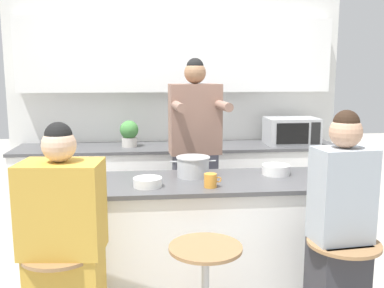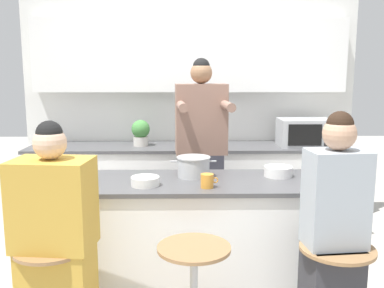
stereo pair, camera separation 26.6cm
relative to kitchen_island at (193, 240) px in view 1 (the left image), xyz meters
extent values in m
cube|color=silver|center=(0.00, 1.65, 0.89)|extent=(3.49, 0.06, 2.70)
cube|color=white|center=(0.00, 1.54, 1.37)|extent=(3.21, 0.16, 0.75)
cube|color=white|center=(0.00, 1.32, -0.01)|extent=(3.21, 0.57, 0.89)
cube|color=#4C4C4F|center=(0.00, 1.32, 0.45)|extent=(3.24, 0.60, 0.03)
cube|color=white|center=(0.00, 0.00, 0.01)|extent=(1.97, 0.64, 0.81)
cube|color=#4C4C4F|center=(0.00, 0.00, 0.43)|extent=(2.01, 0.68, 0.03)
cylinder|color=#997047|center=(-0.80, -0.66, 0.22)|extent=(0.42, 0.42, 0.02)
cylinder|color=#997047|center=(0.00, -0.67, 0.22)|extent=(0.42, 0.42, 0.02)
cylinder|color=#997047|center=(0.80, -0.69, 0.22)|extent=(0.42, 0.42, 0.02)
cube|color=#383842|center=(0.09, 0.66, 0.03)|extent=(0.38, 0.25, 0.97)
cube|color=#896656|center=(0.09, 0.66, 0.81)|extent=(0.44, 0.25, 0.59)
cylinder|color=#896656|center=(-0.07, 0.37, 0.94)|extent=(0.09, 0.33, 0.07)
cylinder|color=#896656|center=(0.29, 0.40, 0.94)|extent=(0.09, 0.33, 0.07)
sphere|color=#936B4C|center=(0.09, 0.66, 1.19)|extent=(0.20, 0.20, 0.18)
sphere|color=black|center=(0.09, 0.66, 1.24)|extent=(0.15, 0.15, 0.14)
cube|color=gold|center=(-0.78, -0.66, 0.49)|extent=(0.45, 0.33, 0.50)
sphere|color=#DBB293|center=(-0.78, -0.66, 0.83)|extent=(0.20, 0.20, 0.18)
sphere|color=black|center=(-0.78, -0.66, 0.87)|extent=(0.16, 0.16, 0.14)
cube|color=#9EA8B2|center=(0.79, -0.66, 0.51)|extent=(0.35, 0.25, 0.55)
sphere|color=tan|center=(0.79, -0.66, 0.87)|extent=(0.20, 0.20, 0.18)
sphere|color=black|center=(0.79, -0.66, 0.92)|extent=(0.16, 0.16, 0.15)
cylinder|color=#B7BABC|center=(0.01, 0.11, 0.51)|extent=(0.23, 0.23, 0.14)
cylinder|color=#B7BABC|center=(0.01, 0.11, 0.59)|extent=(0.25, 0.25, 0.01)
cylinder|color=#B7BABC|center=(-0.13, 0.11, 0.56)|extent=(0.05, 0.01, 0.01)
cylinder|color=#B7BABC|center=(0.15, 0.11, 0.56)|extent=(0.05, 0.01, 0.01)
cylinder|color=white|center=(0.63, 0.11, 0.48)|extent=(0.21, 0.21, 0.07)
cylinder|color=white|center=(-0.32, -0.13, 0.47)|extent=(0.19, 0.19, 0.06)
cylinder|color=orange|center=(0.10, -0.19, 0.49)|extent=(0.09, 0.09, 0.09)
torus|color=orange|center=(0.15, -0.19, 0.49)|extent=(0.04, 0.01, 0.04)
cube|color=#7A428E|center=(0.85, -0.23, 0.54)|extent=(0.07, 0.07, 0.19)
cylinder|color=white|center=(0.85, -0.23, 0.64)|extent=(0.03, 0.03, 0.02)
cube|color=#B2B5B7|center=(1.15, 1.29, 0.60)|extent=(0.52, 0.34, 0.27)
cube|color=black|center=(1.11, 1.11, 0.60)|extent=(0.32, 0.01, 0.21)
cube|color=black|center=(1.34, 1.12, 0.60)|extent=(0.09, 0.01, 0.22)
cylinder|color=beige|center=(-0.50, 1.32, 0.51)|extent=(0.15, 0.15, 0.09)
sphere|color=#478942|center=(-0.50, 1.32, 0.63)|extent=(0.18, 0.18, 0.18)
camera|label=1|loc=(-0.31, -2.92, 1.20)|focal=40.00mm
camera|label=2|loc=(-0.05, -2.94, 1.20)|focal=40.00mm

